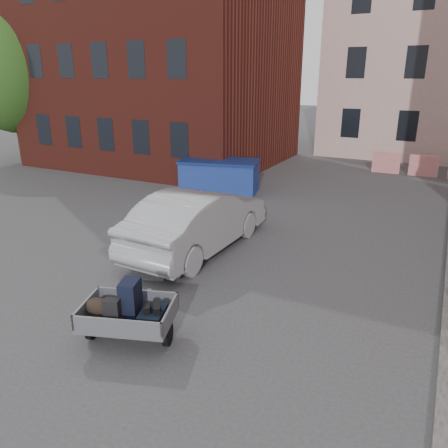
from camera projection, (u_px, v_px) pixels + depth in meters
The scene contains 8 objects.
ground at pixel (177, 286), 10.09m from camera, with size 120.00×120.00×0.00m, color #38383A.
building_brick at pixel (163, 26), 22.61m from camera, with size 12.00×10.00×14.00m, color #591E16.
far_building at pixel (117, 82), 35.91m from camera, with size 6.00×6.00×8.00m, color maroon.
tree at pixel (11, 63), 22.87m from camera, with size 5.28×5.28×8.30m.
barriers at pixel (424, 166), 20.72m from camera, with size 4.70×0.18×1.00m.
trailer at pixel (127, 312), 7.83m from camera, with size 1.87×1.97×1.20m.
dumpster at pixel (219, 176), 17.96m from camera, with size 3.47×2.34×1.33m.
silver_car at pixel (198, 220), 11.99m from camera, with size 1.80×5.15×1.70m, color #9C9EA3.
Camera 1 is at (5.11, -7.57, 4.67)m, focal length 35.00 mm.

